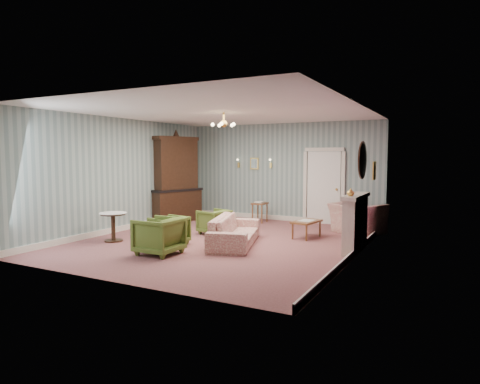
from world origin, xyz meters
The scene contains 27 objects.
floor centered at (0.00, 0.00, 0.00)m, with size 7.00×7.00×0.00m, color #8B5250.
ceiling centered at (0.00, 0.00, 2.90)m, with size 7.00×7.00×0.00m, color white.
wall_back centered at (0.00, 3.50, 1.45)m, with size 6.00×6.00×0.00m, color slate.
wall_front centered at (0.00, -3.50, 1.45)m, with size 6.00×6.00×0.00m, color slate.
wall_left centered at (-3.00, 0.00, 1.45)m, with size 7.00×7.00×0.00m, color slate.
wall_right centered at (3.00, 0.00, 1.45)m, with size 7.00×7.00×0.00m, color slate.
wall_right_floral centered at (2.98, 0.00, 1.45)m, with size 7.00×7.00×0.00m, color #B15870.
door centered at (1.30, 3.46, 1.08)m, with size 1.12×0.12×2.16m, color white, non-canonical shape.
olive_chair_a centered at (-0.50, -1.72, 0.40)m, with size 0.79×0.74×0.81m, color #4F6523.
olive_chair_b centered at (-0.87, -0.91, 0.35)m, with size 0.68×0.63×0.70m, color #4F6523.
olive_chair_c centered at (-0.64, 0.63, 0.34)m, with size 0.66×0.62×0.68m, color #4F6523.
sofa_chintz centered at (0.40, -0.23, 0.41)m, with size 2.12×0.62×0.83m, color #9C3F42.
wingback_chair centered at (2.49, 2.38, 0.51)m, with size 1.16×0.75×1.01m, color #9C3F42.
dresser centered at (-2.65, 1.81, 1.32)m, with size 0.55×1.59×2.65m, color black, non-canonical shape.
fireplace centered at (2.86, 0.40, 0.58)m, with size 0.30×1.40×1.16m, color beige, non-canonical shape.
mantel_vase centered at (2.84, 0.00, 1.23)m, with size 0.15×0.15×0.15m, color gold.
oval_mirror centered at (2.96, 0.40, 1.85)m, with size 0.04×0.76×0.84m, color white, non-canonical shape.
framed_print centered at (2.97, 1.75, 1.60)m, with size 0.04×0.34×0.42m, color gold, non-canonical shape.
coffee_table centered at (1.55, 1.22, 0.21)m, with size 0.45×0.81×0.41m, color brown, non-canonical shape.
side_table_black centered at (2.52, 1.82, 0.30)m, with size 0.40×0.40×0.60m, color black, non-canonical shape.
pedestal_table centered at (-2.20, -1.21, 0.33)m, with size 0.61×0.61×0.67m, color black, non-canonical shape.
nesting_table centered at (-0.41, 2.82, 0.31)m, with size 0.38×0.48×0.63m, color brown, non-canonical shape.
gilt_mirror_back centered at (-0.90, 3.46, 1.70)m, with size 0.28×0.06×0.36m, color gold, non-canonical shape.
sconce_left centered at (-1.45, 3.44, 1.70)m, with size 0.16×0.12×0.30m, color gold, non-canonical shape.
sconce_right centered at (-0.35, 3.44, 1.70)m, with size 0.16×0.12×0.30m, color gold, non-canonical shape.
chandelier centered at (0.00, 0.00, 2.63)m, with size 0.56×0.56×0.36m, color gold, non-canonical shape.
burgundy_cushion centered at (2.44, 2.23, 0.48)m, with size 0.38×0.10×0.38m, color maroon.
Camera 1 is at (4.68, -8.18, 1.94)m, focal length 31.33 mm.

